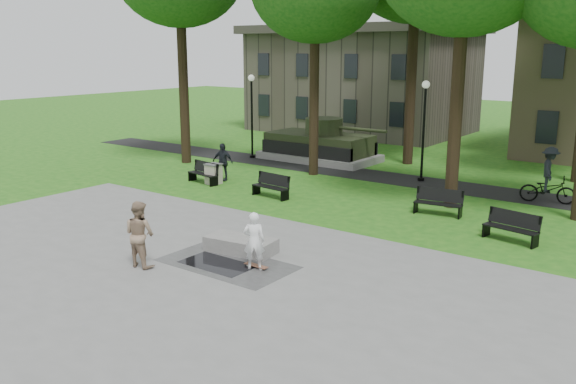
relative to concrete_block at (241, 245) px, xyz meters
name	(u,v)px	position (x,y,z in m)	size (l,w,h in m)	color
ground	(245,244)	(-0.44, 0.73, -0.24)	(120.00, 120.00, 0.00)	#1D5B15
plaza	(121,291)	(-0.44, -4.27, -0.23)	(22.00, 16.00, 0.02)	gray
footpath	(409,180)	(-0.44, 12.73, -0.24)	(44.00, 2.60, 0.01)	black
building_left	(362,83)	(-11.44, 27.23, 3.35)	(15.00, 10.00, 7.20)	#4C443D
lamp_left	(252,109)	(-10.44, 13.03, 2.55)	(0.36, 0.36, 4.73)	black
lamp_mid	(424,123)	(0.06, 13.03, 2.55)	(0.36, 0.36, 4.73)	black
tank_monument	(320,145)	(-6.90, 14.73, 0.61)	(7.45, 3.40, 2.40)	gray
puddle	(217,264)	(0.19, -1.27, -0.22)	(2.20, 1.20, 0.00)	black
concrete_block	(241,245)	(0.00, 0.00, 0.00)	(2.20, 1.00, 0.45)	gray
skateboard	(256,266)	(1.28, -0.81, -0.19)	(0.78, 0.20, 0.07)	brown
skateboarder	(254,241)	(1.31, -0.92, 0.62)	(0.61, 0.40, 1.69)	white
friend_watching	(140,234)	(-1.48, -2.70, 0.75)	(0.94, 0.74, 1.94)	#987C62
pedestrian_walker	(223,162)	(-7.60, 7.45, 0.66)	(1.06, 0.44, 1.81)	black
cyclist	(549,180)	(5.99, 12.18, 0.70)	(2.26, 1.34, 2.32)	black
park_bench_0	(204,172)	(-7.93, 6.52, 0.28)	(1.85, 0.82, 1.00)	black
park_bench_1	(272,185)	(-3.68, 6.23, 0.28)	(1.84, 0.71, 1.00)	black
park_bench_2	(439,201)	(3.17, 7.80, 0.28)	(1.84, 0.76, 1.00)	black
park_bench_3	(512,226)	(6.39, 6.13, 0.28)	(1.85, 0.85, 1.00)	black
trash_bin	(214,174)	(-7.44, 6.64, 0.24)	(0.68, 0.68, 0.96)	#B1AB92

